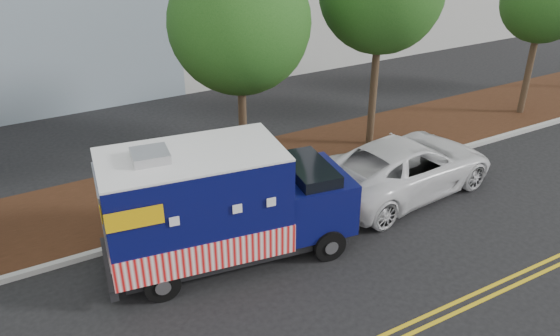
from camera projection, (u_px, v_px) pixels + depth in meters
ground at (273, 235)px, 14.85m from camera, size 120.00×120.00×0.00m
curb at (250, 209)px, 15.90m from camera, size 120.00×0.18×0.15m
mulch_strip at (221, 179)px, 17.53m from camera, size 120.00×4.00×0.15m
tree_b at (239, 23)px, 15.87m from camera, size 4.21×4.21×7.02m
tree_d at (543, 2)px, 20.63m from camera, size 3.16×3.16×6.20m
sign_post at (123, 197)px, 14.27m from camera, size 0.06×0.06×2.40m
food_truck at (217, 208)px, 13.24m from camera, size 6.43×3.12×3.26m
white_car at (405, 166)px, 16.70m from camera, size 6.30×3.40×1.68m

